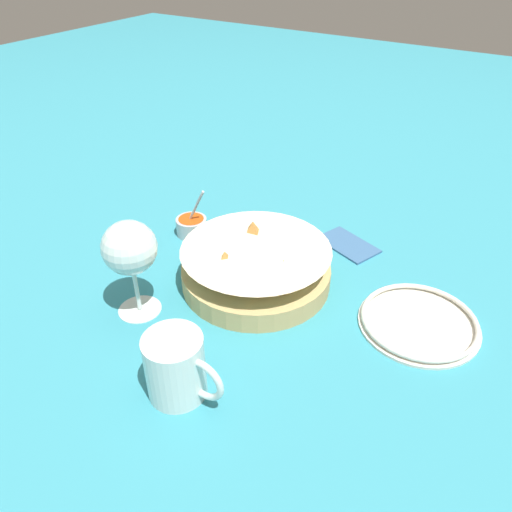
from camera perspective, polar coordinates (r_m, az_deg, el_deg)
ground_plane at (r=0.85m, az=-2.28°, el=-3.61°), size 4.00×4.00×0.00m
food_basket at (r=0.85m, az=-0.05°, el=-1.32°), size 0.25×0.25×0.09m
sauce_cup at (r=0.99m, az=-7.37°, el=3.50°), size 0.07×0.06×0.10m
wine_glass at (r=0.76m, az=-14.23°, el=0.61°), size 0.08×0.08×0.16m
beer_mug at (r=0.67m, az=-9.07°, el=-12.61°), size 0.12×0.08×0.09m
side_plate at (r=0.82m, az=18.13°, el=-7.14°), size 0.19×0.19×0.01m
napkin at (r=0.97m, az=10.47°, el=1.38°), size 0.13×0.10×0.01m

